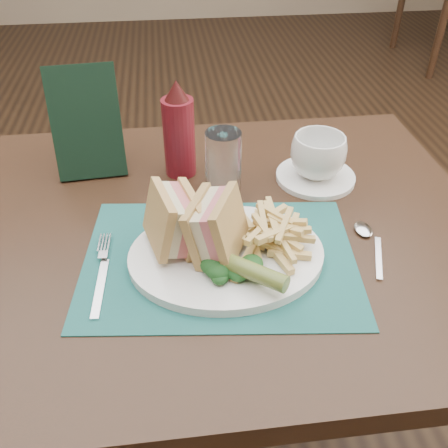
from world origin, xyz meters
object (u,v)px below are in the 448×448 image
Objects in this scene: plate at (226,255)px; coffee_cup at (318,156)px; placemat at (220,259)px; saucer at (315,177)px; table_main at (224,361)px; check_presenter at (86,123)px; drinking_glass at (223,167)px; sandwich_half_a at (159,222)px; ketchup_bottle at (179,129)px; sandwich_half_b at (203,223)px.

coffee_cup is (0.20, 0.21, 0.04)m from plate.
saucer reaches higher than placemat.
coffee_cup is (0.00, 0.00, 0.05)m from saucer.
check_presenter reaches higher than table_main.
saucer is at bearing 44.99° from placemat.
coffee_cup is 0.79× the size of drinking_glass.
sandwich_half_a is (-0.11, -0.07, 0.44)m from table_main.
sandwich_half_a is 0.30m from check_presenter.
drinking_glass is 0.12m from ketchup_bottle.
table_main is 0.44m from saucer.
placemat is 0.18m from drinking_glass.
drinking_glass is (-0.18, -0.04, 0.06)m from saucer.
sandwich_half_a is at bearing -165.91° from sandwich_half_b.
coffee_cup is 0.26m from ketchup_bottle.
sandwich_half_b is at bearing -24.24° from sandwich_half_a.
check_presenter reaches higher than sandwich_half_b.
check_presenter is (-0.22, 0.30, 0.09)m from plate.
check_presenter is (-0.19, 0.29, 0.03)m from sandwich_half_b.
coffee_cup is 0.55× the size of ketchup_bottle.
saucer is at bearing 45.93° from plate.
placemat is 4.07× the size of coffee_cup.
table_main is 0.40m from plate.
drinking_glass reaches higher than placemat.
sandwich_half_b is 0.77× the size of drinking_glass.
sandwich_half_a is 0.19m from drinking_glass.
plate is 3.05× the size of sandwich_half_a.
saucer is 0.81× the size of ketchup_bottle.
ketchup_bottle is at bearing 167.39° from coffee_cup.
ketchup_bottle is at bearing 167.39° from saucer.
sandwich_half_b reaches higher than sandwich_half_a.
plate reaches higher than placemat.
check_presenter reaches higher than placemat.
coffee_cup reaches higher than placemat.
ketchup_bottle is (-0.06, 0.27, 0.08)m from plate.
table_main is at bearing 78.57° from placemat.
saucer is 0.44m from check_presenter.
sandwich_half_a is 0.76× the size of drinking_glass.
plate is 1.44× the size of check_presenter.
drinking_glass reaches higher than saucer.
sandwich_half_a is 0.96× the size of coffee_cup.
drinking_glass is at bearing 97.07° from sandwich_half_b.
coffee_cup is 0.49× the size of check_presenter.
sandwich_half_a is (-0.09, 0.02, 0.07)m from placemat.
drinking_glass reaches higher than coffee_cup.
placemat is 3.22× the size of drinking_glass.
placemat is 0.30m from coffee_cup.
plate is at bearing -78.25° from ketchup_bottle.
plate is 2.00× the size of saucer.
sandwich_half_a is 0.47× the size of check_presenter.
drinking_glass is at bearing -167.65° from coffee_cup.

